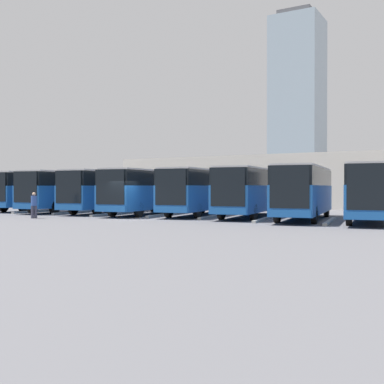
{
  "coord_description": "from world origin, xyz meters",
  "views": [
    {
      "loc": [
        -19.32,
        25.53,
        2.09
      ],
      "look_at": [
        -1.64,
        -5.43,
        1.74
      ],
      "focal_mm": 45.0,
      "sensor_mm": 36.0,
      "label": 1
    }
  ],
  "objects_px": {
    "bus_0": "(371,191)",
    "pedestrian": "(34,204)",
    "bus_6": "(69,190)",
    "bus_1": "(304,190)",
    "bus_7": "(40,189)",
    "bus_4": "(147,190)",
    "bus_2": "(250,190)",
    "bus_3": "(200,190)",
    "bus_5": "(108,190)"
  },
  "relations": [
    {
      "from": "bus_6",
      "to": "pedestrian",
      "type": "relative_size",
      "value": 6.36
    },
    {
      "from": "bus_7",
      "to": "bus_0",
      "type": "bearing_deg",
      "value": 170.66
    },
    {
      "from": "bus_5",
      "to": "bus_7",
      "type": "bearing_deg",
      "value": -9.97
    },
    {
      "from": "bus_0",
      "to": "bus_7",
      "type": "xyz_separation_m",
      "value": [
        28.67,
        -0.49,
        0.0
      ]
    },
    {
      "from": "bus_1",
      "to": "bus_7",
      "type": "relative_size",
      "value": 1.0
    },
    {
      "from": "bus_5",
      "to": "bus_4",
      "type": "bearing_deg",
      "value": 166.54
    },
    {
      "from": "bus_4",
      "to": "pedestrian",
      "type": "bearing_deg",
      "value": 54.17
    },
    {
      "from": "pedestrian",
      "to": "bus_0",
      "type": "bearing_deg",
      "value": 141.3
    },
    {
      "from": "bus_7",
      "to": "bus_4",
      "type": "bearing_deg",
      "value": 168.86
    },
    {
      "from": "bus_5",
      "to": "pedestrian",
      "type": "xyz_separation_m",
      "value": [
        -0.15,
        7.95,
        -0.95
      ]
    },
    {
      "from": "pedestrian",
      "to": "bus_3",
      "type": "bearing_deg",
      "value": 167.59
    },
    {
      "from": "bus_0",
      "to": "bus_3",
      "type": "height_order",
      "value": "same"
    },
    {
      "from": "bus_1",
      "to": "bus_7",
      "type": "bearing_deg",
      "value": -9.55
    },
    {
      "from": "bus_3",
      "to": "bus_5",
      "type": "relative_size",
      "value": 1.0
    },
    {
      "from": "bus_1",
      "to": "bus_3",
      "type": "bearing_deg",
      "value": -15.01
    },
    {
      "from": "bus_5",
      "to": "pedestrian",
      "type": "bearing_deg",
      "value": 82.75
    },
    {
      "from": "bus_2",
      "to": "bus_4",
      "type": "relative_size",
      "value": 1.0
    },
    {
      "from": "bus_2",
      "to": "bus_7",
      "type": "xyz_separation_m",
      "value": [
        20.48,
        0.36,
        0.0
      ]
    },
    {
      "from": "bus_2",
      "to": "bus_4",
      "type": "distance_m",
      "value": 8.25
    },
    {
      "from": "bus_7",
      "to": "bus_3",
      "type": "bearing_deg",
      "value": 173.19
    },
    {
      "from": "bus_3",
      "to": "pedestrian",
      "type": "distance_m",
      "value": 11.82
    },
    {
      "from": "pedestrian",
      "to": "bus_2",
      "type": "bearing_deg",
      "value": 155.74
    },
    {
      "from": "bus_6",
      "to": "pedestrian",
      "type": "distance_m",
      "value": 8.8
    },
    {
      "from": "bus_4",
      "to": "bus_1",
      "type": "bearing_deg",
      "value": 172.03
    },
    {
      "from": "bus_6",
      "to": "bus_1",
      "type": "bearing_deg",
      "value": 171.68
    },
    {
      "from": "pedestrian",
      "to": "bus_6",
      "type": "bearing_deg",
      "value": -120.36
    },
    {
      "from": "bus_1",
      "to": "bus_4",
      "type": "height_order",
      "value": "same"
    },
    {
      "from": "bus_2",
      "to": "bus_3",
      "type": "xyz_separation_m",
      "value": [
        4.1,
        -0.08,
        0.0
      ]
    },
    {
      "from": "bus_2",
      "to": "bus_3",
      "type": "bearing_deg",
      "value": -9.4
    },
    {
      "from": "bus_2",
      "to": "bus_3",
      "type": "distance_m",
      "value": 4.1
    },
    {
      "from": "bus_1",
      "to": "bus_6",
      "type": "height_order",
      "value": "same"
    },
    {
      "from": "bus_6",
      "to": "bus_0",
      "type": "bearing_deg",
      "value": 171.73
    },
    {
      "from": "bus_4",
      "to": "bus_7",
      "type": "distance_m",
      "value": 12.3
    },
    {
      "from": "bus_5",
      "to": "pedestrian",
      "type": "relative_size",
      "value": 6.36
    },
    {
      "from": "bus_6",
      "to": "bus_7",
      "type": "distance_m",
      "value": 4.13
    },
    {
      "from": "bus_0",
      "to": "bus_5",
      "type": "height_order",
      "value": "same"
    },
    {
      "from": "bus_1",
      "to": "bus_6",
      "type": "xyz_separation_m",
      "value": [
        20.48,
        0.01,
        0.0
      ]
    },
    {
      "from": "bus_0",
      "to": "pedestrian",
      "type": "xyz_separation_m",
      "value": [
        20.33,
        7.68,
        -0.95
      ]
    },
    {
      "from": "bus_0",
      "to": "bus_7",
      "type": "relative_size",
      "value": 1.0
    },
    {
      "from": "bus_3",
      "to": "pedestrian",
      "type": "bearing_deg",
      "value": 38.64
    },
    {
      "from": "bus_1",
      "to": "bus_3",
      "type": "xyz_separation_m",
      "value": [
        8.19,
        -0.96,
        0.0
      ]
    },
    {
      "from": "bus_3",
      "to": "bus_4",
      "type": "height_order",
      "value": "same"
    },
    {
      "from": "bus_4",
      "to": "bus_7",
      "type": "xyz_separation_m",
      "value": [
        12.29,
        -0.6,
        0.0
      ]
    },
    {
      "from": "bus_6",
      "to": "pedestrian",
      "type": "xyz_separation_m",
      "value": [
        -4.25,
        7.65,
        -0.95
      ]
    },
    {
      "from": "bus_1",
      "to": "bus_3",
      "type": "distance_m",
      "value": 8.25
    },
    {
      "from": "bus_2",
      "to": "pedestrian",
      "type": "relative_size",
      "value": 6.36
    },
    {
      "from": "pedestrian",
      "to": "bus_1",
      "type": "bearing_deg",
      "value": 145.86
    },
    {
      "from": "bus_1",
      "to": "bus_5",
      "type": "xyz_separation_m",
      "value": [
        16.38,
        -0.28,
        0.0
      ]
    },
    {
      "from": "bus_2",
      "to": "bus_5",
      "type": "xyz_separation_m",
      "value": [
        12.29,
        0.6,
        0.0
      ]
    },
    {
      "from": "bus_5",
      "to": "bus_0",
      "type": "bearing_deg",
      "value": 170.92
    }
  ]
}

